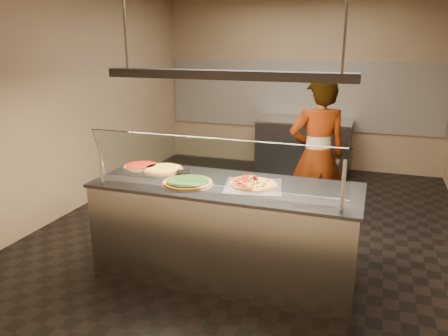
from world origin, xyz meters
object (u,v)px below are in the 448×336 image
(sneeze_guard, at_px, (213,163))
(worker, at_px, (317,156))
(pizza_tomato, at_px, (142,166))
(prep_table, at_px, (303,147))
(serving_counter, at_px, (226,229))
(perforated_tray, at_px, (253,186))
(heat_lamp_housing, at_px, (226,75))
(pizza_cheese, at_px, (163,169))
(pizza_spinach, at_px, (188,182))
(pizza_spatula, at_px, (180,169))
(half_pizza_pepperoni, at_px, (243,182))
(half_pizza_sausage, at_px, (264,185))

(sneeze_guard, relative_size, worker, 1.23)
(pizza_tomato, bearing_deg, prep_table, 71.02)
(serving_counter, height_order, perforated_tray, perforated_tray)
(heat_lamp_housing, bearing_deg, perforated_tray, 2.46)
(sneeze_guard, relative_size, pizza_cheese, 5.20)
(sneeze_guard, relative_size, prep_table, 1.43)
(perforated_tray, xyz_separation_m, pizza_spinach, (-0.61, -0.14, 0.01))
(worker, bearing_deg, prep_table, -99.46)
(perforated_tray, bearing_deg, sneeze_guard, -127.13)
(serving_counter, xyz_separation_m, pizza_spatula, (-0.59, 0.23, 0.49))
(perforated_tray, height_order, worker, worker)
(serving_counter, bearing_deg, pizza_spatula, 158.91)
(pizza_cheese, height_order, worker, worker)
(half_pizza_pepperoni, bearing_deg, heat_lamp_housing, -176.01)
(serving_counter, xyz_separation_m, worker, (0.68, 1.33, 0.47))
(serving_counter, relative_size, pizza_cheese, 5.74)
(perforated_tray, height_order, pizza_cheese, pizza_cheese)
(sneeze_guard, distance_m, pizza_spatula, 0.86)
(pizza_cheese, bearing_deg, half_pizza_sausage, -10.24)
(sneeze_guard, height_order, pizza_cheese, sneeze_guard)
(half_pizza_pepperoni, bearing_deg, sneeze_guard, -114.82)
(sneeze_guard, distance_m, worker, 1.83)
(pizza_spatula, relative_size, worker, 0.12)
(pizza_cheese, bearing_deg, worker, 37.31)
(pizza_spinach, distance_m, heat_lamp_housing, 1.07)
(pizza_tomato, bearing_deg, serving_counter, -13.22)
(sneeze_guard, xyz_separation_m, prep_table, (0.15, 4.07, -0.76))
(pizza_spatula, bearing_deg, prep_table, 78.16)
(half_pizza_pepperoni, bearing_deg, pizza_spinach, -164.86)
(half_pizza_pepperoni, distance_m, half_pizza_sausage, 0.21)
(serving_counter, distance_m, perforated_tray, 0.54)
(sneeze_guard, xyz_separation_m, half_pizza_sausage, (0.37, 0.35, -0.27))
(half_pizza_pepperoni, bearing_deg, perforated_tray, 0.04)
(sneeze_guard, height_order, worker, worker)
(worker, bearing_deg, half_pizza_pepperoni, 46.44)
(pizza_spinach, distance_m, prep_table, 3.91)
(sneeze_guard, height_order, half_pizza_pepperoni, sneeze_guard)
(worker, bearing_deg, perforated_tray, 50.46)
(perforated_tray, distance_m, prep_table, 3.75)
(pizza_spinach, xyz_separation_m, pizza_cheese, (-0.44, 0.34, -0.00))
(serving_counter, xyz_separation_m, pizza_tomato, (-1.05, 0.25, 0.48))
(pizza_spinach, xyz_separation_m, worker, (1.03, 1.46, -0.01))
(half_pizza_pepperoni, height_order, half_pizza_sausage, half_pizza_pepperoni)
(perforated_tray, height_order, half_pizza_sausage, half_pizza_sausage)
(pizza_spinach, relative_size, prep_table, 0.31)
(half_pizza_sausage, bearing_deg, half_pizza_pepperoni, 179.41)
(pizza_spatula, bearing_deg, heat_lamp_housing, -21.09)
(sneeze_guard, distance_m, half_pizza_sausage, 0.58)
(pizza_spinach, relative_size, pizza_cheese, 1.13)
(half_pizza_sausage, distance_m, pizza_cheese, 1.17)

